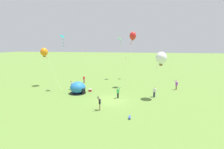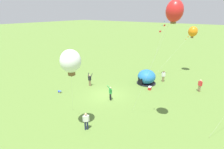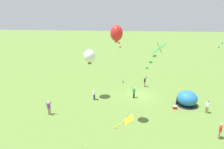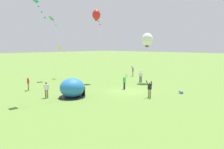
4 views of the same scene
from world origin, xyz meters
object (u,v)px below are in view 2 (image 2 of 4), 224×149
object	(u,v)px
person_far_back	(110,93)
kite_teal	(168,16)
kite_red	(175,11)
person_watching_sky	(200,85)
toddler_crawling	(60,91)
person_near_tent	(86,120)
popup_tent	(147,77)
kite_white	(71,61)
kite_orange	(193,32)
cooler_box	(150,88)
person_flying_kite	(90,79)
person_with_toddler	(163,76)

from	to	relation	value
person_far_back	kite_teal	xyz separation A→B (m)	(-10.38, 2.59, 8.51)
kite_red	person_watching_sky	bearing A→B (deg)	173.36
toddler_crawling	person_near_tent	distance (m)	8.96
person_far_back	popup_tent	bearing A→B (deg)	170.03
kite_teal	kite_white	size ratio (longest dim) A/B	1.37
toddler_crawling	kite_orange	world-z (taller)	kite_orange
person_watching_sky	kite_white	xyz separation A→B (m)	(15.31, -7.43, 5.55)
cooler_box	person_near_tent	bearing A→B (deg)	-5.67
popup_tent	kite_white	distance (m)	14.92
popup_tent	person_flying_kite	size ratio (longest dim) A/B	1.49
person_watching_sky	popup_tent	bearing A→B (deg)	-78.31
person_far_back	kite_orange	distance (m)	17.76
person_watching_sky	kite_orange	distance (m)	9.91
toddler_crawling	kite_orange	xyz separation A→B (m)	(-18.16, 11.69, 6.90)
person_with_toddler	popup_tent	bearing A→B (deg)	-42.00
person_watching_sky	person_near_tent	bearing A→B (deg)	-24.87
person_watching_sky	person_with_toddler	size ratio (longest dim) A/B	1.00
person_watching_sky	person_far_back	xyz separation A→B (m)	(8.82, -8.32, 0.03)
cooler_box	person_far_back	bearing A→B (deg)	-25.57
person_near_tent	kite_red	distance (m)	11.48
cooler_box	toddler_crawling	world-z (taller)	cooler_box
kite_red	kite_teal	xyz separation A→B (m)	(-12.25, -4.49, -0.69)
person_with_toddler	kite_white	world-z (taller)	kite_white
person_near_tent	person_with_toddler	bearing A→B (deg)	174.01
person_with_toddler	kite_orange	size ratio (longest dim) A/B	0.22
kite_orange	kite_white	world-z (taller)	kite_orange
toddler_crawling	person_with_toddler	world-z (taller)	person_with_toddler
toddler_crawling	person_with_toddler	bearing A→B (deg)	140.03
popup_tent	person_with_toddler	xyz separation A→B (m)	(-2.04, 1.84, -0.03)
toddler_crawling	kite_orange	distance (m)	22.67
person_watching_sky	person_with_toddler	xyz separation A→B (m)	(-0.59, -5.19, 0.00)
cooler_box	kite_orange	distance (m)	12.63
popup_tent	toddler_crawling	xyz separation A→B (m)	(9.62, -7.94, -0.82)
person_flying_kite	kite_orange	distance (m)	18.34
person_far_back	kite_orange	size ratio (longest dim) A/B	0.24
popup_tent	kite_orange	distance (m)	11.13
cooler_box	person_flying_kite	bearing A→B (deg)	-63.39
person_near_tent	kite_white	bearing A→B (deg)	-43.72
person_watching_sky	cooler_box	bearing A→B (deg)	-60.13
kite_teal	cooler_box	bearing A→B (deg)	0.94
kite_teal	kite_white	xyz separation A→B (m)	(16.87, -1.69, -2.99)
popup_tent	cooler_box	size ratio (longest dim) A/B	4.93
person_flying_kite	kite_orange	bearing A→B (deg)	144.79
person_far_back	kite_teal	world-z (taller)	kite_teal
person_far_back	kite_teal	size ratio (longest dim) A/B	0.18
person_far_back	person_flying_kite	size ratio (longest dim) A/B	1.00
popup_tent	person_with_toddler	distance (m)	2.75
kite_teal	kite_orange	bearing A→B (deg)	155.97
popup_tent	kite_teal	world-z (taller)	kite_teal
toddler_crawling	kite_white	distance (m)	10.72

